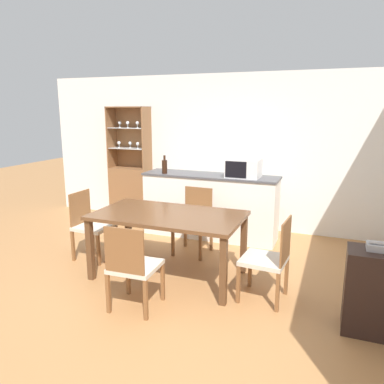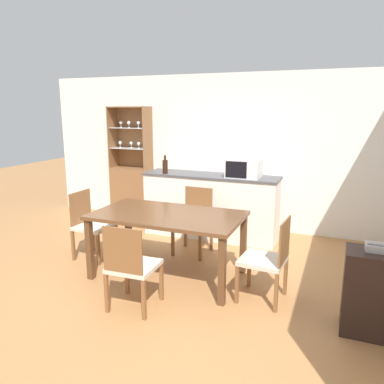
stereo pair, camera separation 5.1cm
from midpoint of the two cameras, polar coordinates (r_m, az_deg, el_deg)
ground_plane at (r=4.34m, az=-5.74°, el=-14.63°), size 18.00×18.00×0.00m
wall_back at (r=6.35m, az=4.94°, el=6.12°), size 6.80×0.06×2.55m
kitchen_counter at (r=5.86m, az=2.49°, el=-2.11°), size 2.11×0.54×0.99m
display_cabinet at (r=6.98m, az=-9.50°, el=1.09°), size 0.74×0.34×2.02m
dining_table at (r=4.43m, az=-3.97°, el=-4.38°), size 1.75×0.98×0.78m
dining_chair_head_far at (r=5.22m, az=0.01°, el=-4.40°), size 0.46×0.46×0.90m
dining_chair_head_near at (r=3.82m, az=-9.33°, el=-11.10°), size 0.47×0.47×0.90m
dining_chair_side_left_far at (r=5.23m, az=-15.38°, el=-4.84°), size 0.46×0.46×0.90m
dining_chair_side_right_near at (r=4.02m, az=11.22°, el=-9.95°), size 0.48×0.48×0.90m
microwave at (r=5.56m, az=7.61°, el=3.66°), size 0.49×0.40×0.28m
wine_bottle at (r=5.85m, az=-4.45°, el=3.93°), size 0.08×0.08×0.29m
side_cabinet at (r=3.80m, az=26.68°, el=-13.66°), size 0.63×0.36×0.77m
telephone at (r=3.66m, az=26.35°, el=-7.50°), size 0.21×0.15×0.09m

